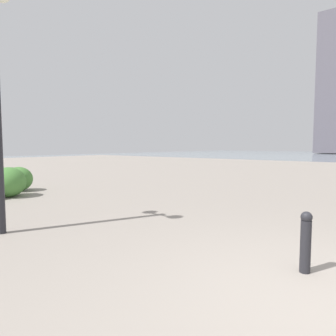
{
  "coord_description": "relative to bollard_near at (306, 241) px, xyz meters",
  "views": [
    {
      "loc": [
        -0.37,
        2.94,
        1.48
      ],
      "look_at": [
        7.18,
        -6.39,
        0.55
      ],
      "focal_mm": 31.75,
      "sensor_mm": 36.0,
      "label": 1
    }
  ],
  "objects": [
    {
      "name": "bollard_near",
      "position": [
        0.0,
        0.0,
        0.0
      ],
      "size": [
        0.13,
        0.13,
        0.72
      ],
      "color": "#232328",
      "rests_on": "ground"
    },
    {
      "name": "shrub_round",
      "position": [
        8.88,
        -0.77,
        0.01
      ],
      "size": [
        0.92,
        0.83,
        0.78
      ],
      "color": "#477F38",
      "rests_on": "ground"
    },
    {
      "name": "shrub_low",
      "position": [
        7.97,
        -0.08,
        0.05
      ],
      "size": [
        1.0,
        0.9,
        0.85
      ],
      "color": "#477F38",
      "rests_on": "ground"
    },
    {
      "name": "bollard_mid",
      "position": [
        8.25,
        -0.3,
        0.05
      ],
      "size": [
        0.13,
        0.13,
        0.82
      ],
      "color": "#232328",
      "rests_on": "ground"
    }
  ]
}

